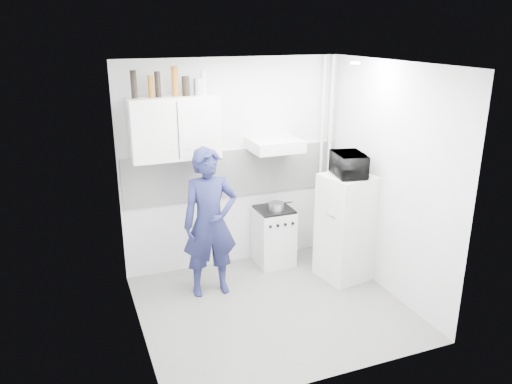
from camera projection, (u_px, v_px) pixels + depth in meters
name	position (u px, v px, depth m)	size (l,w,h in m)	color
floor	(272.00, 307.00, 5.48)	(2.80, 2.80, 0.00)	slate
ceiling	(275.00, 64.00, 4.66)	(2.80, 2.80, 0.00)	white
wall_back	(234.00, 165.00, 6.18)	(2.80, 2.80, 0.00)	silver
wall_left	(134.00, 213.00, 4.59)	(2.60, 2.60, 0.00)	silver
wall_right	(389.00, 181.00, 5.55)	(2.60, 2.60, 0.00)	silver
person	(210.00, 223.00, 5.54)	(0.62, 0.41, 1.71)	#1C2048
stove	(274.00, 237.00, 6.40)	(0.45, 0.45, 0.73)	silver
fridge	(345.00, 227.00, 5.97)	(0.53, 0.53, 1.29)	silver
stove_top	(274.00, 209.00, 6.29)	(0.44, 0.44, 0.03)	black
saucepan	(276.00, 206.00, 6.20)	(0.19, 0.19, 0.10)	silver
microwave	(349.00, 165.00, 5.73)	(0.33, 0.48, 0.27)	black
bottle_a	(134.00, 84.00, 5.29)	(0.07, 0.07, 0.29)	black
bottle_b	(151.00, 87.00, 5.36)	(0.06, 0.06, 0.23)	brown
bottle_c	(158.00, 84.00, 5.38)	(0.07, 0.07, 0.27)	black
bottle_d	(175.00, 81.00, 5.44)	(0.07, 0.07, 0.32)	brown
canister_a	(186.00, 86.00, 5.50)	(0.09, 0.09, 0.21)	black
canister_b	(198.00, 87.00, 5.55)	(0.10, 0.10, 0.18)	silver
bottle_e	(203.00, 83.00, 5.56)	(0.07, 0.07, 0.27)	#B2B7BC
upper_cabinet	(175.00, 128.00, 5.59)	(1.00, 0.35, 0.70)	silver
range_hood	(275.00, 145.00, 6.02)	(0.60, 0.50, 0.14)	silver
backsplash	(234.00, 173.00, 6.19)	(2.74, 0.03, 0.60)	white
pipe_a	(329.00, 157.00, 6.55)	(0.05, 0.05, 2.60)	silver
pipe_b	(321.00, 158.00, 6.51)	(0.04, 0.04, 2.60)	silver
ceiling_spot_fixture	(355.00, 63.00, 5.19)	(0.10, 0.10, 0.02)	white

